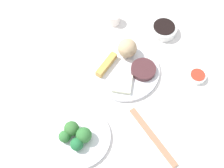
{
  "coord_description": "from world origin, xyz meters",
  "views": [
    {
      "loc": [
        -0.11,
        0.54,
        0.92
      ],
      "look_at": [
        0.02,
        0.09,
        0.06
      ],
      "focal_mm": 44.42,
      "sensor_mm": 36.0,
      "label": 1
    }
  ],
  "objects_px": {
    "sauce_ramekin_sweet_and_sour": "(197,76)",
    "teacup": "(113,18)",
    "main_plate": "(125,70)",
    "soy_sauce_bowl": "(163,30)",
    "chopsticks_pair": "(153,136)",
    "broccoli_plate": "(79,137)"
  },
  "relations": [
    {
      "from": "main_plate",
      "to": "soy_sauce_bowl",
      "type": "bearing_deg",
      "value": -114.71
    },
    {
      "from": "teacup",
      "to": "chopsticks_pair",
      "type": "xyz_separation_m",
      "value": [
        -0.27,
        0.44,
        -0.02
      ]
    },
    {
      "from": "sauce_ramekin_sweet_and_sour",
      "to": "teacup",
      "type": "bearing_deg",
      "value": -24.77
    },
    {
      "from": "teacup",
      "to": "chopsticks_pair",
      "type": "relative_size",
      "value": 0.23
    },
    {
      "from": "sauce_ramekin_sweet_and_sour",
      "to": "soy_sauce_bowl",
      "type": "bearing_deg",
      "value": -47.4
    },
    {
      "from": "teacup",
      "to": "chopsticks_pair",
      "type": "bearing_deg",
      "value": 121.03
    },
    {
      "from": "soy_sauce_bowl",
      "to": "teacup",
      "type": "xyz_separation_m",
      "value": [
        0.21,
        0.0,
        0.01
      ]
    },
    {
      "from": "chopsticks_pair",
      "to": "broccoli_plate",
      "type": "bearing_deg",
      "value": 17.0
    },
    {
      "from": "soy_sauce_bowl",
      "to": "chopsticks_pair",
      "type": "distance_m",
      "value": 0.45
    },
    {
      "from": "broccoli_plate",
      "to": "chopsticks_pair",
      "type": "bearing_deg",
      "value": -163.0
    },
    {
      "from": "sauce_ramekin_sweet_and_sour",
      "to": "teacup",
      "type": "xyz_separation_m",
      "value": [
        0.38,
        -0.17,
        0.01
      ]
    },
    {
      "from": "broccoli_plate",
      "to": "chopsticks_pair",
      "type": "distance_m",
      "value": 0.25
    },
    {
      "from": "main_plate",
      "to": "soy_sauce_bowl",
      "type": "relative_size",
      "value": 2.51
    },
    {
      "from": "soy_sauce_bowl",
      "to": "chopsticks_pair",
      "type": "relative_size",
      "value": 0.44
    },
    {
      "from": "soy_sauce_bowl",
      "to": "sauce_ramekin_sweet_and_sour",
      "type": "bearing_deg",
      "value": 132.6
    },
    {
      "from": "soy_sauce_bowl",
      "to": "teacup",
      "type": "relative_size",
      "value": 1.89
    },
    {
      "from": "soy_sauce_bowl",
      "to": "chopsticks_pair",
      "type": "bearing_deg",
      "value": 96.97
    },
    {
      "from": "main_plate",
      "to": "sauce_ramekin_sweet_and_sour",
      "type": "height_order",
      "value": "sauce_ramekin_sweet_and_sour"
    },
    {
      "from": "main_plate",
      "to": "teacup",
      "type": "distance_m",
      "value": 0.25
    },
    {
      "from": "main_plate",
      "to": "soy_sauce_bowl",
      "type": "height_order",
      "value": "soy_sauce_bowl"
    },
    {
      "from": "broccoli_plate",
      "to": "chopsticks_pair",
      "type": "height_order",
      "value": "broccoli_plate"
    },
    {
      "from": "main_plate",
      "to": "soy_sauce_bowl",
      "type": "xyz_separation_m",
      "value": [
        -0.1,
        -0.22,
        0.01
      ]
    }
  ]
}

